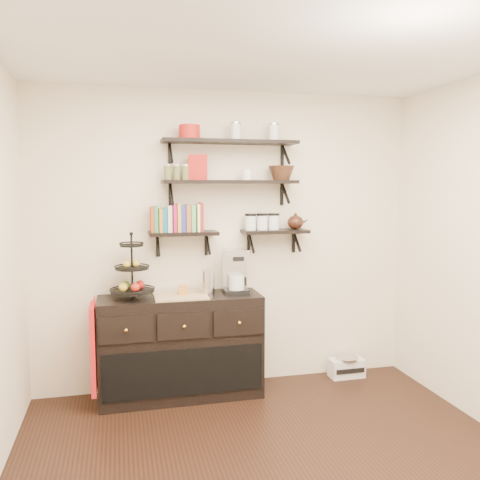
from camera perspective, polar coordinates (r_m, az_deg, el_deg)
name	(u,v)px	position (r m, az deg, el deg)	size (l,w,h in m)	color
ceiling	(292,34)	(3.08, 5.88, 22.06)	(3.50, 3.50, 0.02)	white
back_wall	(227,240)	(4.68, -1.44, -0.03)	(3.50, 0.02, 2.70)	silver
shelf_top	(230,142)	(4.54, -1.12, 10.92)	(1.20, 0.27, 0.23)	black
shelf_mid	(230,182)	(4.52, -1.11, 6.50)	(1.20, 0.27, 0.23)	black
shelf_low_left	(183,234)	(4.49, -6.38, 0.66)	(0.60, 0.25, 0.23)	black
shelf_low_right	(275,232)	(4.66, 3.91, 0.90)	(0.60, 0.25, 0.23)	black
cookbooks	(177,219)	(4.47, -7.07, 2.40)	(0.43, 0.15, 0.26)	#A33519
glass_canisters	(262,223)	(4.62, 2.51, 1.94)	(0.32, 0.10, 0.13)	silver
sideboard	(181,346)	(4.56, -6.66, -11.77)	(1.40, 0.50, 0.92)	black
fruit_stand	(133,277)	(4.39, -11.97, -4.05)	(0.37, 0.37, 0.54)	black
candle	(183,290)	(4.44, -6.41, -5.56)	(0.08, 0.08, 0.08)	#B56E29
coffee_maker	(235,272)	(4.52, -0.54, -3.60)	(0.22, 0.21, 0.39)	black
thermal_carafe	(208,283)	(4.44, -3.58, -4.82)	(0.11, 0.11, 0.22)	silver
apron	(93,348)	(4.42, -16.14, -11.61)	(0.04, 0.31, 0.73)	#AD1215
radio	(347,367)	(5.18, 11.87, -13.79)	(0.33, 0.22, 0.20)	silver
recipe_box	(198,167)	(4.47, -4.75, 8.13)	(0.16, 0.06, 0.22)	#B21B14
walnut_bowl	(281,173)	(4.65, 4.65, 7.50)	(0.24, 0.24, 0.13)	black
ramekins	(247,175)	(4.56, 0.78, 7.34)	(0.09, 0.09, 0.10)	white
teapot	(295,221)	(4.72, 6.25, 2.13)	(0.20, 0.15, 0.15)	#32180F
red_pot	(189,132)	(4.48, -5.70, 11.97)	(0.18, 0.18, 0.12)	#B21B14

